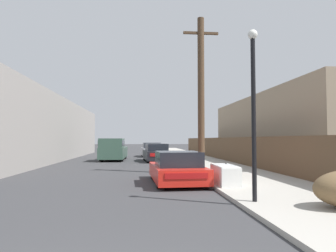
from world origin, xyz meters
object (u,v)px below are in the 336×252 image
Objects in this scene: pickup_truck at (113,150)px; street_lamp at (253,100)px; car_parked_mid at (156,153)px; discarded_fridge at (225,175)px; parked_sports_car_red at (177,169)px; utility_pole at (201,92)px; car_parked_far at (151,150)px.

street_lamp reaches higher than pickup_truck.
pickup_truck is (-3.51, 1.22, 0.25)m from car_parked_mid.
parked_sports_car_red is (-1.61, 1.18, 0.11)m from discarded_fridge.
utility_pole is at bearing 91.52° from discarded_fridge.
street_lamp is at bearing 108.00° from pickup_truck.
discarded_fridge is 0.33× the size of pickup_truck.
utility_pole is (-0.03, 4.09, 3.66)m from discarded_fridge.
car_parked_mid is at bearing 96.05° from street_lamp.
street_lamp is at bearing -87.68° from car_parked_mid.
car_parked_mid is 1.03× the size of street_lamp.
parked_sports_car_red is 13.83m from pickup_truck.
discarded_fridge is 0.39× the size of street_lamp.
car_parked_far is 23.02m from street_lamp.
car_parked_far is at bearing -121.07° from pickup_truck.
utility_pole reaches higher than parked_sports_car_red.
street_lamp is at bearing -90.45° from utility_pole.
car_parked_mid is (-0.20, 12.10, 0.09)m from parked_sports_car_red.
utility_pole is at bearing 89.55° from street_lamp.
parked_sports_car_red is at bearing -92.10° from car_parked_far.
car_parked_mid is (-1.81, 13.28, 0.20)m from discarded_fridge.
utility_pole is 7.27m from street_lamp.
utility_pole reaches higher than pickup_truck.
car_parked_far is 16.20m from utility_pole.
pickup_truck reaches higher than car_parked_mid.
car_parked_far is at bearing 94.67° from street_lamp.
street_lamp is (5.24, -17.55, 1.87)m from pickup_truck.
parked_sports_car_red is 5.01m from street_lamp.
car_parked_far reaches higher than parked_sports_car_red.
car_parked_mid is at bearing -91.93° from car_parked_far.
utility_pole is at bearing 59.00° from parked_sports_car_red.
parked_sports_car_red is 0.88× the size of car_parked_mid.
pickup_truck is (-3.71, 13.32, 0.33)m from parked_sports_car_red.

